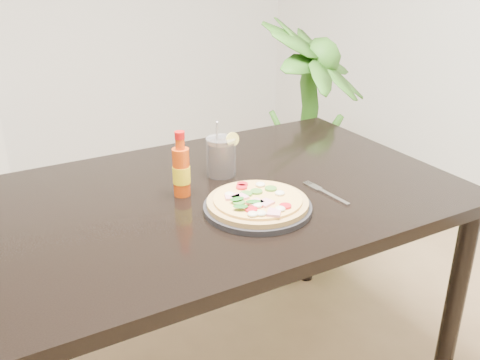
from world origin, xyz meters
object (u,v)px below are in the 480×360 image
fork (325,192)px  houseplant (308,139)px  dining_table (221,215)px  hot_sauce_bottle (181,170)px  pizza (257,202)px  plate (258,208)px  cola_cup (221,157)px

fork → houseplant: houseplant is taller
dining_table → houseplant: size_ratio=1.26×
dining_table → hot_sauce_bottle: size_ratio=7.25×
dining_table → fork: fork is taller
hot_sauce_bottle → pizza: bearing=-54.8°
plate → pizza: 0.02m
pizza → houseplant: bearing=46.8°
dining_table → hot_sauce_bottle: (-0.11, 0.03, 0.16)m
hot_sauce_bottle → plate: bearing=-54.2°
plate → dining_table: bearing=100.3°
plate → cola_cup: cola_cup is taller
hot_sauce_bottle → houseplant: size_ratio=0.17×
dining_table → fork: 0.32m
plate → houseplant: (0.81, 0.86, -0.20)m
pizza → fork: 0.23m
dining_table → cola_cup: size_ratio=7.68×
hot_sauce_bottle → houseplant: houseplant is taller
pizza → hot_sauce_bottle: (-0.14, 0.19, 0.05)m
hot_sauce_bottle → cola_cup: size_ratio=1.06×
hot_sauce_bottle → houseplant: bearing=35.1°
cola_cup → houseplant: size_ratio=0.16×
cola_cup → fork: 0.34m
pizza → fork: bearing=-0.0°
dining_table → houseplant: 1.09m
houseplant → fork: bearing=-123.9°
dining_table → pizza: bearing=-80.4°
plate → pizza: bearing=-137.8°
dining_table → fork: bearing=-32.7°
plate → fork: (0.23, -0.00, -0.01)m
pizza → hot_sauce_bottle: 0.24m
cola_cup → fork: cola_cup is taller
hot_sauce_bottle → houseplant: (0.95, 0.67, -0.27)m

